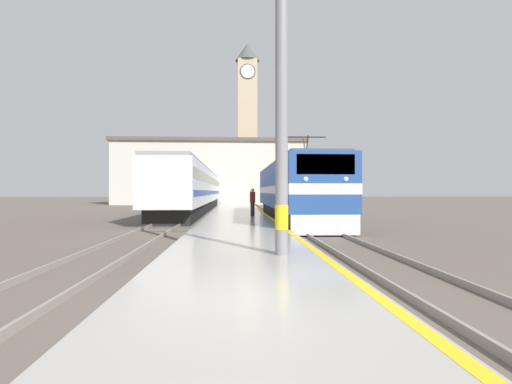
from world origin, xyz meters
The scene contains 10 objects.
ground_plane centered at (0.00, 30.00, 0.00)m, with size 200.00×200.00×0.00m, color #60564C.
platform centered at (0.00, 25.00, 0.15)m, with size 4.00×140.00×0.30m.
rail_track_near centered at (3.37, 25.00, 0.03)m, with size 2.84×140.00×0.16m.
rail_track_far centered at (-3.73, 25.00, 0.03)m, with size 2.83×140.00×0.16m.
locomotive_train centered at (3.37, 18.59, 1.85)m, with size 2.92×17.87×4.59m.
passenger_train centered at (-3.73, 36.46, 2.06)m, with size 2.92×44.84×3.81m.
catenary_mast centered at (0.99, 3.82, 4.13)m, with size 2.77×0.33×7.80m.
person_on_platform centered at (0.90, 18.82, 1.21)m, with size 0.34×0.34×1.73m.
clock_tower centered at (2.00, 62.65, 14.30)m, with size 4.10×4.10×27.16m.
station_building centered at (-3.61, 51.42, 4.57)m, with size 26.91×7.71×9.08m.
Camera 1 is at (-0.22, -5.73, 1.82)m, focal length 28.00 mm.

